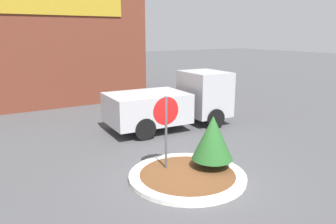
# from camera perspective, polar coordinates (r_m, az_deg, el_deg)

# --- Properties ---
(ground_plane) EXTENTS (120.00, 120.00, 0.00)m
(ground_plane) POSITION_cam_1_polar(r_m,az_deg,el_deg) (9.33, 3.38, -11.39)
(ground_plane) COLOR #474749
(traffic_island) EXTENTS (3.26, 3.26, 0.13)m
(traffic_island) POSITION_cam_1_polar(r_m,az_deg,el_deg) (9.31, 3.38, -11.04)
(traffic_island) COLOR silver
(traffic_island) RESTS_ON ground_plane
(stop_sign) EXTENTS (0.80, 0.07, 2.25)m
(stop_sign) POSITION_cam_1_polar(r_m,az_deg,el_deg) (9.17, -0.35, -1.37)
(stop_sign) COLOR #4C4C51
(stop_sign) RESTS_ON ground_plane
(island_shrub) EXTENTS (1.19, 1.19, 1.53)m
(island_shrub) POSITION_cam_1_polar(r_m,az_deg,el_deg) (9.49, 7.79, -4.45)
(island_shrub) COLOR brown
(island_shrub) RESTS_ON traffic_island
(utility_truck) EXTENTS (5.38, 2.56, 2.30)m
(utility_truck) POSITION_cam_1_polar(r_m,az_deg,el_deg) (13.93, 1.03, 1.84)
(utility_truck) COLOR #B2B2B7
(utility_truck) RESTS_ON ground_plane
(storefront_building) EXTENTS (10.34, 6.07, 6.10)m
(storefront_building) POSITION_cam_1_polar(r_m,az_deg,el_deg) (21.13, -20.60, 10.29)
(storefront_building) COLOR brown
(storefront_building) RESTS_ON ground_plane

